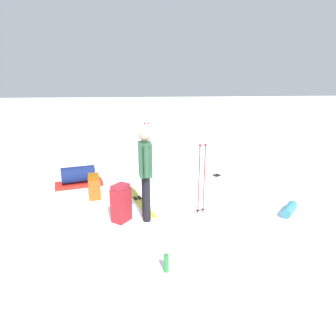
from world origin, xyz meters
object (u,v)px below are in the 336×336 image
at_px(ski_pair_far, 217,176).
at_px(ski_poles_planted_near, 202,176).
at_px(skier_standing, 145,170).
at_px(backpack_large_dark, 121,203).
at_px(ski_poles_planted_far, 147,143).
at_px(ski_pair_near, 137,199).
at_px(sleeping_mat_rolled, 289,209).
at_px(gear_sled, 78,177).
at_px(backpack_bright, 94,187).
at_px(thermos_bottle, 166,263).

distance_m(ski_pair_far, ski_poles_planted_near, 2.43).
xyz_separation_m(skier_standing, backpack_large_dark, (0.46, 0.04, -0.61)).
relative_size(ski_poles_planted_near, ski_poles_planted_far, 1.03).
bearing_deg(ski_pair_near, ski_pair_far, -148.45).
height_order(ski_poles_planted_near, sleeping_mat_rolled, ski_poles_planted_near).
distance_m(ski_pair_near, backpack_large_dark, 1.05).
bearing_deg(skier_standing, backpack_large_dark, 5.27).
xyz_separation_m(ski_poles_planted_far, gear_sled, (1.75, 1.33, -0.52)).
relative_size(ski_pair_far, ski_poles_planted_far, 1.28).
bearing_deg(ski_poles_planted_near, backpack_large_dark, 5.71).
relative_size(backpack_bright, gear_sled, 0.45).
bearing_deg(backpack_large_dark, ski_pair_near, -107.61).
bearing_deg(sleeping_mat_rolled, thermos_bottle, 29.87).
bearing_deg(backpack_large_dark, ski_poles_planted_near, -174.29).
distance_m(ski_pair_near, gear_sled, 1.76).
relative_size(ski_pair_near, thermos_bottle, 7.45).
relative_size(ski_pair_near, gear_sled, 1.63).
distance_m(backpack_bright, sleeping_mat_rolled, 4.04).
relative_size(skier_standing, sleeping_mat_rolled, 3.09).
xyz_separation_m(backpack_large_dark, ski_poles_planted_near, (-1.52, -0.15, 0.41)).
distance_m(backpack_large_dark, ski_poles_planted_far, 3.40).
height_order(backpack_bright, ski_poles_planted_far, ski_poles_planted_far).
bearing_deg(skier_standing, thermos_bottle, 96.90).
bearing_deg(ski_pair_far, backpack_bright, 20.04).
relative_size(backpack_bright, thermos_bottle, 2.07).
bearing_deg(ski_pair_far, skier_standing, 48.20).
bearing_deg(ski_poles_planted_far, ski_pair_far, 150.06).
height_order(ski_pair_far, backpack_large_dark, backpack_large_dark).
relative_size(skier_standing, ski_poles_planted_far, 1.27).
distance_m(ski_pair_near, ski_poles_planted_near, 1.64).
relative_size(backpack_bright, ski_poles_planted_far, 0.40).
bearing_deg(skier_standing, gear_sled, -51.00).
bearing_deg(skier_standing, ski_poles_planted_far, -93.20).
xyz_separation_m(ski_pair_near, thermos_bottle, (-0.35, 2.52, 0.12)).
bearing_deg(ski_poles_planted_near, ski_poles_planted_far, -74.50).
xyz_separation_m(backpack_bright, thermos_bottle, (-1.28, 2.71, -0.13)).
relative_size(ski_poles_planted_near, sleeping_mat_rolled, 2.50).
height_order(ski_pair_near, sleeping_mat_rolled, sleeping_mat_rolled).
distance_m(backpack_large_dark, sleeping_mat_rolled, 3.22).
height_order(backpack_bright, gear_sled, backpack_bright).
height_order(skier_standing, ski_poles_planted_near, skier_standing).
bearing_deg(thermos_bottle, backpack_bright, -64.79).
distance_m(ski_poles_planted_far, sleeping_mat_rolled, 4.32).
xyz_separation_m(backpack_large_dark, backpack_bright, (0.63, -1.15, -0.08)).
height_order(backpack_bright, thermos_bottle, backpack_bright).
bearing_deg(ski_poles_planted_far, ski_pair_near, 81.83).
xyz_separation_m(skier_standing, ski_pair_far, (-1.99, -2.23, -0.94)).
xyz_separation_m(backpack_bright, sleeping_mat_rolled, (-3.84, 1.24, -0.17)).
height_order(skier_standing, backpack_large_dark, skier_standing).
relative_size(ski_pair_far, sleeping_mat_rolled, 3.11).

